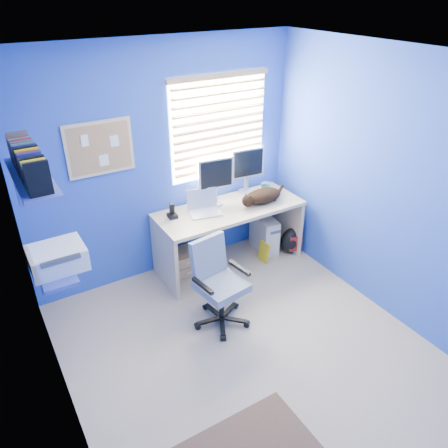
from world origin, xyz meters
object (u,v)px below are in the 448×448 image
laptop (205,204)px  tower_pc (264,234)px  office_chair (219,293)px  cat (263,196)px  desk (229,236)px

laptop → tower_pc: (0.83, 0.02, -0.62)m
laptop → tower_pc: size_ratio=0.73×
tower_pc → office_chair: 1.40m
tower_pc → laptop: bearing=-170.8°
tower_pc → cat: bearing=-129.9°
laptop → cat: bearing=4.1°
cat → tower_pc: (0.14, 0.12, -0.60)m
cat → laptop: bearing=162.5°
laptop → office_chair: bearing=-98.0°
desk → laptop: 0.57m
office_chair → laptop: bearing=69.4°
tower_pc → office_chair: (-1.13, -0.82, 0.10)m
cat → office_chair: bearing=-153.8°
desk → laptop: laptop is taller
laptop → cat: laptop is taller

